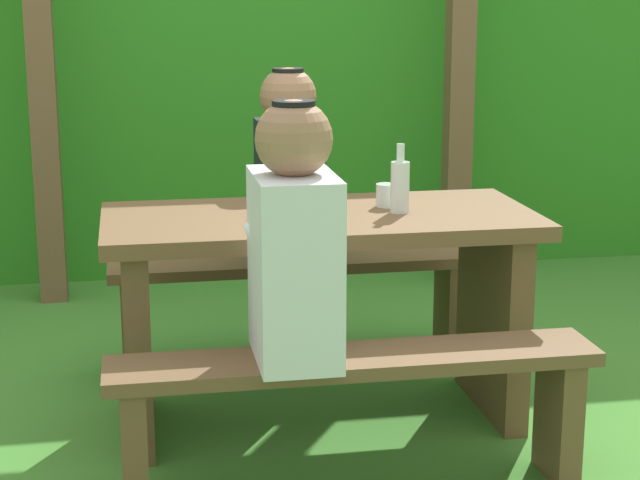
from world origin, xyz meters
name	(u,v)px	position (x,y,z in m)	size (l,w,h in m)	color
ground_plane	(320,419)	(0.00, 0.00, 0.00)	(12.00, 12.00, 0.00)	#41832F
hedge_backdrop	(242,54)	(0.00, 2.30, 1.08)	(6.40, 0.78, 2.17)	#2D821F
pergola_post_left	(41,72)	(-0.97, 1.62, 1.06)	(0.12, 0.12, 2.12)	brown
pergola_post_right	(460,66)	(0.97, 1.62, 1.06)	(0.12, 0.12, 2.12)	brown
picnic_table	(320,281)	(0.00, 0.00, 0.49)	(1.40, 0.64, 0.71)	brown
bench_near	(354,394)	(0.00, -0.55, 0.31)	(1.40, 0.24, 0.43)	brown
bench_far	(294,288)	(0.00, 0.55, 0.31)	(1.40, 0.24, 0.43)	brown
person_white_shirt	(294,242)	(-0.17, -0.55, 0.76)	(0.25, 0.35, 0.72)	silver
person_black_coat	(289,173)	(-0.02, 0.55, 0.76)	(0.25, 0.35, 0.72)	black
drinking_glass	(386,195)	(0.24, 0.07, 0.75)	(0.07, 0.07, 0.08)	silver
bottle_left	(400,185)	(0.26, -0.03, 0.80)	(0.06, 0.06, 0.23)	silver
cell_phone	(291,219)	(-0.11, -0.08, 0.72)	(0.07, 0.14, 0.01)	black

